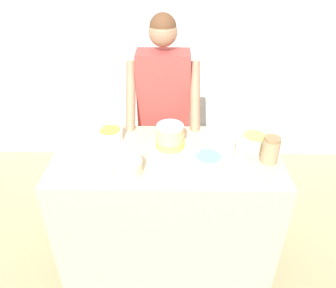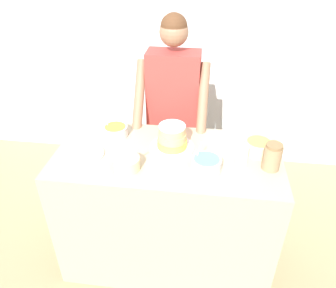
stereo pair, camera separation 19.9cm
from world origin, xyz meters
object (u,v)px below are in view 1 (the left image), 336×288
at_px(ceramic_plate, 85,160).
at_px(frosting_bowl_yellow, 254,141).
at_px(stoneware_jar, 270,150).
at_px(person_baker, 163,104).
at_px(drinking_glass, 241,150).
at_px(cake, 170,138).
at_px(frosting_bowl_blue, 208,160).
at_px(frosting_bowl_orange, 110,134).
at_px(frosting_bowl_white, 129,166).

bearing_deg(ceramic_plate, frosting_bowl_yellow, 8.98).
bearing_deg(stoneware_jar, person_baker, 135.49).
xyz_separation_m(drinking_glass, stoneware_jar, (0.17, -0.02, 0.02)).
bearing_deg(person_baker, frosting_bowl_yellow, -39.63).
bearing_deg(ceramic_plate, drinking_glass, 2.02).
xyz_separation_m(cake, frosting_bowl_blue, (0.23, -0.19, -0.03)).
bearing_deg(person_baker, frosting_bowl_blue, -67.92).
height_order(person_baker, stoneware_jar, person_baker).
relative_size(person_baker, frosting_bowl_blue, 9.40).
bearing_deg(cake, ceramic_plate, -163.08).
height_order(cake, frosting_bowl_orange, frosting_bowl_orange).
height_order(person_baker, frosting_bowl_white, person_baker).
relative_size(frosting_bowl_orange, drinking_glass, 1.33).
distance_m(frosting_bowl_orange, stoneware_jar, 1.04).
distance_m(frosting_bowl_blue, ceramic_plate, 0.75).
height_order(frosting_bowl_orange, ceramic_plate, frosting_bowl_orange).
height_order(person_baker, frosting_bowl_orange, person_baker).
relative_size(frosting_bowl_blue, stoneware_jar, 1.07).
distance_m(person_baker, ceramic_plate, 0.82).
relative_size(frosting_bowl_orange, stoneware_jar, 1.05).
height_order(frosting_bowl_blue, ceramic_plate, frosting_bowl_blue).
height_order(drinking_glass, ceramic_plate, drinking_glass).
xyz_separation_m(frosting_bowl_orange, frosting_bowl_white, (0.17, -0.36, 0.00)).
distance_m(cake, frosting_bowl_yellow, 0.55).
bearing_deg(frosting_bowl_yellow, cake, -178.94).
bearing_deg(person_baker, ceramic_plate, -124.98).
xyz_separation_m(person_baker, cake, (0.06, -0.51, 0.00)).
relative_size(person_baker, frosting_bowl_white, 10.54).
relative_size(cake, frosting_bowl_white, 1.81).
distance_m(frosting_bowl_orange, drinking_glass, 0.87).
distance_m(frosting_bowl_white, frosting_bowl_blue, 0.47).
distance_m(person_baker, frosting_bowl_yellow, 0.78).
distance_m(frosting_bowl_blue, stoneware_jar, 0.38).
bearing_deg(ceramic_plate, frosting_bowl_white, -20.22).
height_order(drinking_glass, stoneware_jar, stoneware_jar).
relative_size(ceramic_plate, stoneware_jar, 1.26).
height_order(ceramic_plate, stoneware_jar, stoneware_jar).
xyz_separation_m(frosting_bowl_white, stoneware_jar, (0.85, 0.12, 0.04)).
bearing_deg(frosting_bowl_blue, stoneware_jar, 7.51).
bearing_deg(frosting_bowl_white, cake, 47.81).
bearing_deg(frosting_bowl_yellow, frosting_bowl_white, -160.82).
xyz_separation_m(frosting_bowl_yellow, ceramic_plate, (-1.07, -0.17, -0.04)).
bearing_deg(frosting_bowl_blue, ceramic_plate, 177.40).
relative_size(frosting_bowl_white, frosting_bowl_yellow, 0.93).
bearing_deg(frosting_bowl_blue, person_baker, 112.08).
height_order(person_baker, cake, person_baker).
xyz_separation_m(ceramic_plate, stoneware_jar, (1.13, 0.02, 0.08)).
height_order(person_baker, frosting_bowl_blue, person_baker).
xyz_separation_m(frosting_bowl_orange, ceramic_plate, (-0.12, -0.26, -0.03)).
bearing_deg(cake, drinking_glass, -15.93).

